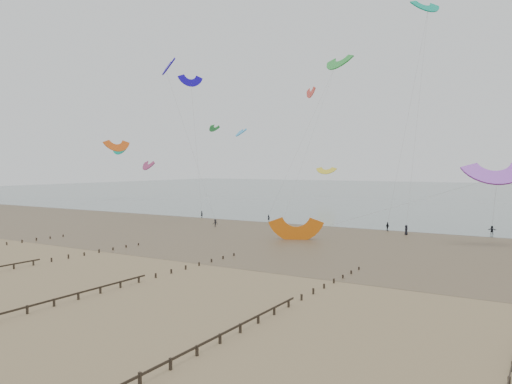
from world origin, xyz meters
TOP-DOWN VIEW (x-y plane):
  - ground at (0.00, 0.00)m, footprint 500.00×500.00m
  - sea_and_shore at (-4.08, 34.40)m, footprint 500.00×665.00m
  - groynes at (4.00, -19.05)m, footprint 72.16×50.16m
  - kitesurfer_lead at (-13.21, 52.18)m, footprint 0.58×0.41m
  - kitesurfers at (11.70, 44.20)m, footprint 82.72×23.05m
  - grounded_kite at (4.61, 30.07)m, footprint 9.45×8.58m
  - kites_airborne at (-3.23, 90.13)m, footprint 225.84×122.23m

SIDE VIEW (x-z plane):
  - ground at x=0.00m, z-range 0.00..0.00m
  - grounded_kite at x=4.61m, z-range -2.12..2.12m
  - sea_and_shore at x=-4.08m, z-range -0.01..0.02m
  - groynes at x=4.00m, z-range -0.03..0.97m
  - kitesurfer_lead at x=-13.21m, z-range 0.00..1.50m
  - kitesurfers at x=11.70m, z-range -0.08..1.78m
  - kites_airborne at x=-3.23m, z-range 1.60..43.15m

